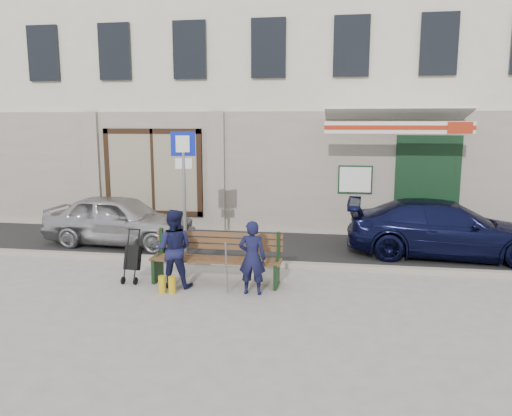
% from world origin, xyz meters
% --- Properties ---
extents(ground, '(80.00, 80.00, 0.00)m').
position_xyz_m(ground, '(0.00, 0.00, 0.00)').
color(ground, '#9E9991').
rests_on(ground, ground).
extents(asphalt_lane, '(60.00, 3.20, 0.01)m').
position_xyz_m(asphalt_lane, '(0.00, 3.10, 0.01)').
color(asphalt_lane, '#282828').
rests_on(asphalt_lane, ground).
extents(curb, '(60.00, 0.18, 0.12)m').
position_xyz_m(curb, '(0.00, 1.50, 0.06)').
color(curb, '#9E9384').
rests_on(curb, ground).
extents(building, '(20.00, 8.27, 10.00)m').
position_xyz_m(building, '(0.01, 8.45, 4.97)').
color(building, beige).
rests_on(building, ground).
extents(car_silver, '(3.69, 1.70, 1.22)m').
position_xyz_m(car_silver, '(-3.29, 2.80, 0.61)').
color(car_silver, '#AFAFB4').
rests_on(car_silver, ground).
extents(car_navy, '(4.34, 1.96, 1.23)m').
position_xyz_m(car_navy, '(4.21, 2.94, 0.62)').
color(car_navy, black).
rests_on(car_navy, ground).
extents(parking_sign, '(0.50, 0.15, 2.73)m').
position_xyz_m(parking_sign, '(-1.35, 1.77, 1.84)').
color(parking_sign, gray).
rests_on(parking_sign, ground).
extents(bench, '(2.40, 1.17, 0.98)m').
position_xyz_m(bench, '(-0.36, 0.32, 0.46)').
color(bench, brown).
rests_on(bench, ground).
extents(man, '(0.47, 0.31, 1.29)m').
position_xyz_m(man, '(0.43, -0.14, 0.64)').
color(man, '#121332').
rests_on(man, ground).
extents(woman, '(0.70, 0.55, 1.41)m').
position_xyz_m(woman, '(-1.02, 0.02, 0.70)').
color(woman, '#15173A').
rests_on(woman, ground).
extents(stroller, '(0.30, 0.41, 0.97)m').
position_xyz_m(stroller, '(-1.87, 0.18, 0.43)').
color(stroller, black).
rests_on(stroller, ground).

